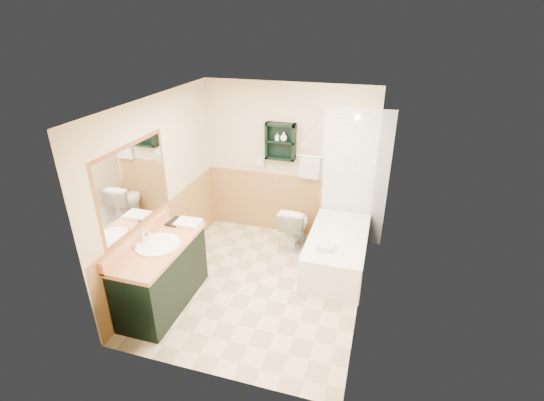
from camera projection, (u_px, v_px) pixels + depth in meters
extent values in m
plane|color=beige|center=(259.00, 285.00, 5.23)|extent=(3.00, 3.00, 0.00)
cube|color=#FCECC5|center=(289.00, 162.00, 6.03)|extent=(2.60, 0.04, 2.40)
cube|color=#FCECC5|center=(160.00, 191.00, 5.05)|extent=(0.04, 3.00, 2.40)
cube|color=#FCECC5|center=(370.00, 218.00, 4.37)|extent=(0.04, 3.00, 2.40)
cube|color=white|center=(255.00, 101.00, 4.19)|extent=(2.60, 3.00, 0.04)
cube|color=black|center=(280.00, 142.00, 5.80)|extent=(0.45, 0.15, 0.55)
cylinder|color=silver|center=(316.00, 126.00, 4.88)|extent=(0.03, 1.60, 0.03)
cube|color=black|center=(162.00, 275.00, 4.73)|extent=(0.59, 1.32, 0.84)
cube|color=white|center=(337.00, 251.00, 5.49)|extent=(0.78, 1.50, 0.52)
imported|color=white|center=(295.00, 226.00, 6.00)|extent=(0.41, 0.70, 0.67)
cube|color=silver|center=(188.00, 223.00, 5.00)|extent=(0.31, 0.25, 0.04)
imported|color=black|center=(168.00, 213.00, 5.02)|extent=(0.19, 0.04, 0.25)
cube|color=silver|center=(325.00, 247.00, 5.04)|extent=(0.21, 0.18, 0.07)
imported|color=white|center=(277.00, 139.00, 5.79)|extent=(0.05, 0.12, 0.05)
imported|color=white|center=(284.00, 137.00, 5.76)|extent=(0.11, 0.14, 0.10)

